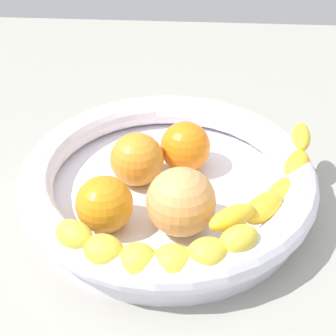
{
  "coord_description": "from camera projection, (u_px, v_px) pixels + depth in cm",
  "views": [
    {
      "loc": [
        47.29,
        3.21,
        42.94
      ],
      "look_at": [
        0.0,
        0.0,
        8.02
      ],
      "focal_mm": 54.78,
      "sensor_mm": 36.0,
      "label": 1
    }
  ],
  "objects": [
    {
      "name": "kitchen_counter",
      "position": [
        168.0,
        211.0,
        0.63
      ],
      "size": [
        120.0,
        120.0,
        3.0
      ],
      "primitive_type": "cube",
      "color": "#9B988F",
      "rests_on": "ground"
    },
    {
      "name": "fruit_bowl",
      "position": [
        168.0,
        181.0,
        0.6
      ],
      "size": [
        34.36,
        34.36,
        5.93
      ],
      "color": "white",
      "rests_on": "kitchen_counter"
    },
    {
      "name": "banana_draped_left",
      "position": [
        279.0,
        185.0,
        0.57
      ],
      "size": [
        20.59,
        13.1,
        5.13
      ],
      "color": "yellow",
      "rests_on": "fruit_bowl"
    },
    {
      "name": "banana_draped_right",
      "position": [
        155.0,
        255.0,
        0.48
      ],
      "size": [
        6.94,
        20.57,
        4.84
      ],
      "color": "yellow",
      "rests_on": "fruit_bowl"
    },
    {
      "name": "orange_front",
      "position": [
        185.0,
        147.0,
        0.62
      ],
      "size": [
        6.18,
        6.18,
        6.18
      ],
      "primitive_type": "sphere",
      "color": "orange",
      "rests_on": "fruit_bowl"
    },
    {
      "name": "orange_mid_left",
      "position": [
        104.0,
        204.0,
        0.54
      ],
      "size": [
        6.12,
        6.12,
        6.12
      ],
      "primitive_type": "sphere",
      "color": "orange",
      "rests_on": "fruit_bowl"
    },
    {
      "name": "orange_mid_right",
      "position": [
        137.0,
        159.0,
        0.6
      ],
      "size": [
        6.34,
        6.34,
        6.34
      ],
      "primitive_type": "sphere",
      "color": "orange",
      "rests_on": "fruit_bowl"
    },
    {
      "name": "peach_blush",
      "position": [
        181.0,
        202.0,
        0.53
      ],
      "size": [
        7.33,
        7.33,
        7.33
      ],
      "primitive_type": "sphere",
      "color": "#EBA25D",
      "rests_on": "fruit_bowl"
    }
  ]
}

